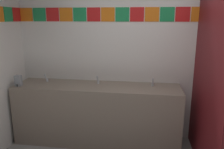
{
  "coord_description": "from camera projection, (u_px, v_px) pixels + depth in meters",
  "views": [
    {
      "loc": [
        -0.08,
        -1.84,
        1.88
      ],
      "look_at": [
        -0.5,
        1.04,
        1.16
      ],
      "focal_mm": 36.68,
      "sensor_mm": 36.0,
      "label": 1
    }
  ],
  "objects": [
    {
      "name": "faucet_left",
      "position": [
        47.0,
        79.0,
        3.58
      ],
      "size": [
        0.04,
        0.1,
        0.14
      ],
      "color": "silver",
      "rests_on": "vanity_counter"
    },
    {
      "name": "soap_dispenser",
      "position": [
        18.0,
        81.0,
        3.36
      ],
      "size": [
        0.09,
        0.09,
        0.16
      ],
      "color": "gray",
      "rests_on": "vanity_counter"
    },
    {
      "name": "wall_back",
      "position": [
        151.0,
        48.0,
        3.47
      ],
      "size": [
        4.11,
        0.09,
        2.86
      ],
      "color": "white",
      "rests_on": "ground_plane"
    },
    {
      "name": "faucet_right",
      "position": [
        153.0,
        83.0,
        3.35
      ],
      "size": [
        0.04,
        0.1,
        0.14
      ],
      "color": "silver",
      "rests_on": "vanity_counter"
    },
    {
      "name": "faucet_center",
      "position": [
        98.0,
        81.0,
        3.46
      ],
      "size": [
        0.04,
        0.1,
        0.14
      ],
      "color": "silver",
      "rests_on": "vanity_counter"
    },
    {
      "name": "vanity_counter",
      "position": [
        97.0,
        113.0,
        3.49
      ],
      "size": [
        2.46,
        0.59,
        0.9
      ],
      "color": "gray",
      "rests_on": "ground_plane"
    }
  ]
}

